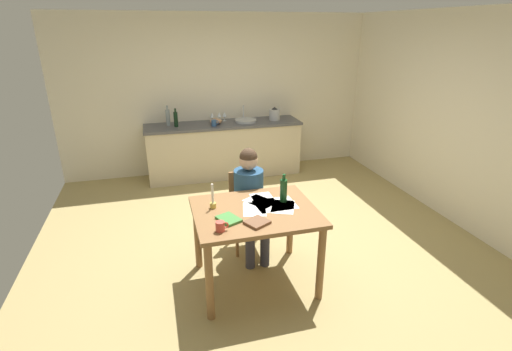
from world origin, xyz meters
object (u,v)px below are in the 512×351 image
candlestick (213,201)px  wine_glass_near_sink (225,115)px  dining_table (255,222)px  chair_at_table (247,206)px  stovetop_kettle (274,114)px  bottle_oil (168,117)px  wine_glass_by_kettle (219,115)px  book_cookery (257,222)px  person_seated (250,196)px  sink_unit (246,120)px  teacup_on_counter (214,123)px  book_magazine (229,219)px  bottle_vinegar (176,119)px  wine_bottle_on_table (284,190)px  coffee_mug (221,226)px  wine_glass_back_left (212,115)px  mixing_bowl (216,121)px

candlestick → wine_glass_near_sink: size_ratio=1.58×
dining_table → chair_at_table: (0.10, 0.70, -0.19)m
stovetop_kettle → bottle_oil: bearing=177.7°
bottle_oil → wine_glass_by_kettle: 0.84m
book_cookery → wine_glass_by_kettle: size_ratio=1.20×
chair_at_table → person_seated: size_ratio=0.73×
sink_unit → teacup_on_counter: size_ratio=3.03×
person_seated → stovetop_kettle: size_ratio=5.43×
person_seated → book_magazine: size_ratio=5.69×
book_magazine → bottle_vinegar: bearing=69.8°
wine_bottle_on_table → stovetop_kettle: size_ratio=1.28×
coffee_mug → candlestick: (0.01, 0.45, 0.02)m
bottle_vinegar → wine_glass_back_left: 0.63m
coffee_mug → teacup_on_counter: size_ratio=0.94×
wine_glass_back_left → coffee_mug: bearing=-98.1°
coffee_mug → bottle_oil: (-0.23, 3.35, 0.20)m
book_cookery → bottle_vinegar: bottle_vinegar is taller
bottle_vinegar → mixing_bowl: bottle_vinegar is taller
book_cookery → teacup_on_counter: 3.10m
bottle_oil → teacup_on_counter: bearing=-17.4°
book_cookery → mixing_bowl: bearing=57.9°
sink_unit → mixing_bowl: bearing=-178.1°
wine_bottle_on_table → sink_unit: (0.33, 2.88, 0.01)m
candlestick → wine_glass_back_left: size_ratio=1.58×
chair_at_table → bottle_vinegar: bottle_vinegar is taller
wine_glass_by_kettle → wine_glass_back_left: size_ratio=1.00×
book_cookery → stovetop_kettle: size_ratio=0.84×
mixing_bowl → teacup_on_counter: size_ratio=1.65×
dining_table → person_seated: 0.56m
wine_bottle_on_table → stovetop_kettle: stovetop_kettle is taller
candlestick → stovetop_kettle: size_ratio=1.10×
wine_glass_back_left → candlestick: bearing=-99.1°
chair_at_table → wine_bottle_on_table: wine_bottle_on_table is taller
wine_bottle_on_table → stovetop_kettle: bearing=73.8°
sink_unit → bottle_oil: bearing=177.0°
sink_unit → stovetop_kettle: (0.50, -0.00, 0.08)m
chair_at_table → wine_glass_back_left: size_ratio=5.63×
person_seated → bottle_vinegar: bearing=103.8°
book_cookery → dining_table: bearing=50.0°
chair_at_table → stovetop_kettle: size_ratio=3.94×
wine_glass_back_left → teacup_on_counter: bearing=-93.6°
wine_glass_near_sink → dining_table: bearing=-95.8°
wine_bottle_on_table → wine_glass_near_sink: wine_bottle_on_table is taller
coffee_mug → person_seated: bearing=61.0°
wine_bottle_on_table → wine_glass_back_left: wine_bottle_on_table is taller
wine_glass_back_left → teacup_on_counter: 0.31m
mixing_bowl → wine_glass_by_kettle: wine_glass_by_kettle is taller
coffee_mug → sink_unit: size_ratio=0.31×
stovetop_kettle → wine_glass_back_left: size_ratio=1.43×
wine_bottle_on_table → wine_glass_near_sink: bearing=89.9°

